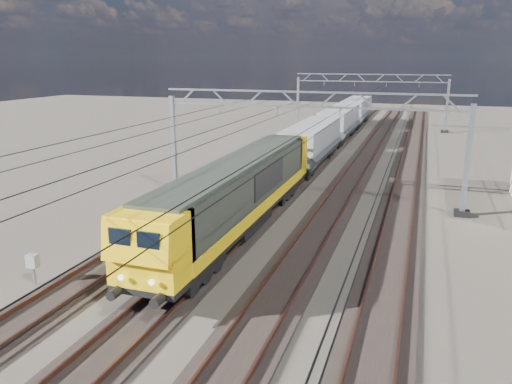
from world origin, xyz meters
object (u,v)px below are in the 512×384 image
(locomotive, at_px, (240,191))
(hopper_wagon_third, at_px, (356,109))
(catenary_gantry_far, at_px, (369,99))
(hopper_wagon_lead, at_px, (312,141))
(hopper_wagon_mid, at_px, (339,122))
(catenary_gantry_mid, at_px, (307,142))
(trackside_cabinet, at_px, (32,262))

(locomotive, height_order, hopper_wagon_third, locomotive)
(catenary_gantry_far, bearing_deg, hopper_wagon_third, 122.89)
(hopper_wagon_lead, distance_m, hopper_wagon_third, 28.40)
(catenary_gantry_far, xyz_separation_m, hopper_wagon_mid, (-2.00, -11.11, -1.67))
(locomotive, relative_size, hopper_wagon_third, 1.62)
(catenary_gantry_mid, xyz_separation_m, hopper_wagon_lead, (-2.00, 10.69, -1.67))
(hopper_wagon_third, bearing_deg, hopper_wagon_lead, -90.00)
(catenary_gantry_mid, height_order, catenary_gantry_far, same)
(hopper_wagon_mid, bearing_deg, hopper_wagon_third, 90.00)
(hopper_wagon_third, bearing_deg, trackside_cabinet, -96.09)
(hopper_wagon_lead, relative_size, hopper_wagon_mid, 1.00)
(locomotive, relative_size, hopper_wagon_lead, 1.62)
(catenary_gantry_far, height_order, locomotive, catenary_gantry_far)
(locomotive, relative_size, trackside_cabinet, 15.91)
(hopper_wagon_lead, height_order, hopper_wagon_third, same)
(catenary_gantry_mid, relative_size, trackside_cabinet, 15.01)
(catenary_gantry_far, relative_size, hopper_wagon_mid, 1.53)
(catenary_gantry_far, xyz_separation_m, trackside_cabinet, (-7.85, -51.68, -2.89))
(locomotive, distance_m, hopper_wagon_third, 46.10)
(catenary_gantry_far, relative_size, hopper_wagon_third, 1.53)
(locomotive, height_order, hopper_wagon_mid, locomotive)
(catenary_gantry_far, xyz_separation_m, locomotive, (-2.00, -43.00, -1.58))
(locomotive, xyz_separation_m, hopper_wagon_lead, (-0.00, 17.70, -0.09))
(hopper_wagon_lead, bearing_deg, hopper_wagon_third, 90.00)
(catenary_gantry_far, height_order, hopper_wagon_third, catenary_gantry_far)
(catenary_gantry_far, height_order, hopper_wagon_mid, catenary_gantry_far)
(catenary_gantry_far, distance_m, trackside_cabinet, 52.35)
(catenary_gantry_mid, distance_m, catenary_gantry_far, 36.00)
(catenary_gantry_mid, xyz_separation_m, locomotive, (-2.00, -7.00, -1.58))
(catenary_gantry_mid, xyz_separation_m, trackside_cabinet, (-7.85, -15.68, -2.89))
(hopper_wagon_lead, bearing_deg, locomotive, -90.00)
(hopper_wagon_mid, bearing_deg, catenary_gantry_mid, -85.41)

